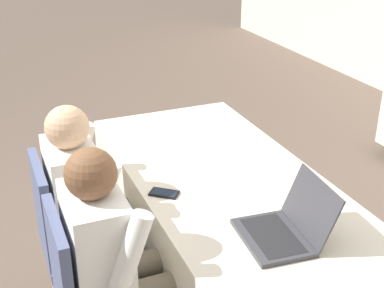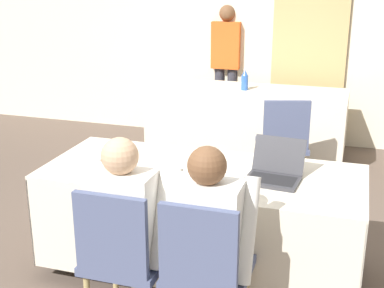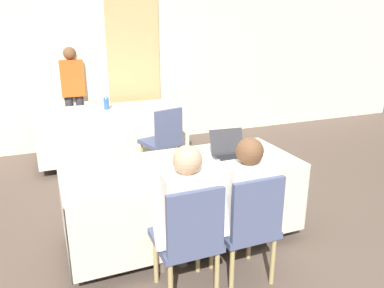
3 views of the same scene
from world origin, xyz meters
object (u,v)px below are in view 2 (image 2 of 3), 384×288
(chair_near_right, at_px, (205,268))
(chair_far_spare, at_px, (283,141))
(water_bottle, at_px, (245,80))
(chair_near_left, at_px, (122,254))
(person_red_shirt, at_px, (226,63))
(person_white_shirt, at_px, (210,232))
(person_checkered_shirt, at_px, (129,220))
(cell_phone, at_px, (180,189))
(laptop, at_px, (274,173))

(chair_near_right, bearing_deg, chair_far_spare, -91.95)
(water_bottle, relative_size, chair_far_spare, 0.26)
(chair_near_left, height_order, person_red_shirt, person_red_shirt)
(chair_near_left, height_order, person_white_shirt, person_white_shirt)
(person_checkered_shirt, bearing_deg, chair_far_spare, -104.12)
(chair_near_left, distance_m, person_red_shirt, 3.93)
(cell_phone, bearing_deg, chair_near_right, -16.59)
(cell_phone, height_order, chair_near_left, chair_near_left)
(chair_far_spare, xyz_separation_m, person_red_shirt, (-0.94, 1.60, 0.41))
(laptop, height_order, person_checkered_shirt, person_checkered_shirt)
(water_bottle, bearing_deg, cell_phone, -85.74)
(person_red_shirt, bearing_deg, chair_near_left, -85.21)
(laptop, bearing_deg, water_bottle, 111.33)
(cell_phone, height_order, chair_far_spare, chair_far_spare)
(laptop, height_order, chair_near_left, laptop)
(laptop, distance_m, person_checkered_shirt, 0.95)
(chair_near_left, distance_m, chair_near_right, 0.47)
(laptop, xyz_separation_m, cell_phone, (-0.51, -0.33, -0.04))
(chair_near_left, bearing_deg, person_checkered_shirt, -90.00)
(chair_near_right, xyz_separation_m, person_checkered_shirt, (-0.47, 0.10, 0.16))
(cell_phone, xyz_separation_m, person_red_shirt, (-0.59, 3.49, 0.15))
(chair_near_left, distance_m, chair_far_spare, 2.36)
(laptop, height_order, person_red_shirt, person_red_shirt)
(water_bottle, height_order, chair_near_right, water_bottle)
(chair_near_right, bearing_deg, cell_phone, -55.95)
(laptop, bearing_deg, person_white_shirt, -105.24)
(cell_phone, xyz_separation_m, person_checkered_shirt, (-0.20, -0.30, -0.09))
(person_checkered_shirt, bearing_deg, water_bottle, -89.85)
(chair_far_spare, relative_size, person_checkered_shirt, 0.78)
(chair_near_left, distance_m, person_checkered_shirt, 0.19)
(water_bottle, relative_size, person_checkered_shirt, 0.20)
(chair_near_left, xyz_separation_m, person_red_shirt, (-0.39, 3.89, 0.41))
(water_bottle, relative_size, person_red_shirt, 0.15)
(chair_far_spare, relative_size, person_white_shirt, 0.78)
(laptop, distance_m, chair_near_right, 0.82)
(chair_near_right, height_order, person_red_shirt, person_red_shirt)
(laptop, relative_size, water_bottle, 1.52)
(chair_near_left, relative_size, person_white_shirt, 0.78)
(water_bottle, bearing_deg, chair_near_right, -81.41)
(chair_near_left, height_order, person_checkered_shirt, person_checkered_shirt)
(laptop, xyz_separation_m, chair_near_right, (-0.23, -0.73, -0.29))
(laptop, height_order, chair_near_right, laptop)
(chair_far_spare, bearing_deg, chair_near_right, 71.12)
(chair_far_spare, height_order, person_checkered_shirt, person_checkered_shirt)
(laptop, relative_size, chair_near_left, 0.39)
(laptop, relative_size, cell_phone, 2.38)
(chair_far_spare, distance_m, person_white_shirt, 2.20)
(chair_far_spare, xyz_separation_m, person_white_shirt, (-0.08, -2.19, 0.16))
(water_bottle, distance_m, person_white_shirt, 3.12)
(person_white_shirt, distance_m, person_red_shirt, 3.89)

